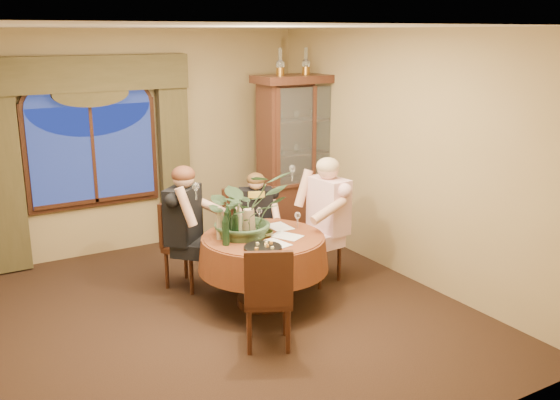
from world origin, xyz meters
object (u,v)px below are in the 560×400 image
chair_right (318,241)px  wine_bottle_0 (220,223)px  centerpiece_plant (244,179)px  wine_bottle_2 (226,229)px  chair_back (188,245)px  stoneware_vase (249,222)px  china_cabinet (305,159)px  olive_bowl (265,234)px  oil_lamp_right (331,60)px  person_scarf (256,223)px  wine_bottle_1 (228,220)px  chair_back_right (244,232)px  wine_bottle_4 (235,225)px  oil_lamp_left (280,62)px  person_pink (328,222)px  dining_table (263,270)px  wine_bottle_3 (239,222)px  oil_lamp_center (306,61)px  chair_front_left (268,296)px  person_back (184,232)px

chair_right → wine_bottle_0: (-1.26, -0.10, 0.44)m
centerpiece_plant → wine_bottle_2: 0.56m
chair_back → stoneware_vase: size_ratio=3.48×
china_cabinet → wine_bottle_2: china_cabinet is taller
chair_back → olive_bowl: bearing=90.0°
oil_lamp_right → person_scarf: 2.48m
chair_right → person_scarf: (-0.47, 0.60, 0.13)m
centerpiece_plant → wine_bottle_1: bearing=162.8°
chair_back → centerpiece_plant: bearing=86.8°
centerpiece_plant → oil_lamp_right: bearing=35.1°
chair_back_right → chair_back: size_ratio=1.00×
olive_bowl → chair_back: bearing=119.7°
chair_right → centerpiece_plant: (-0.98, -0.09, 0.85)m
stoneware_vase → wine_bottle_4: 0.21m
oil_lamp_left → chair_right: bearing=-102.8°
wine_bottle_2 → wine_bottle_4: size_ratio=1.00×
centerpiece_plant → wine_bottle_4: (-0.18, -0.13, -0.41)m
person_scarf → person_pink: bearing=147.3°
dining_table → person_pink: 0.94m
wine_bottle_1 → wine_bottle_3: (0.07, -0.11, 0.00)m
china_cabinet → stoneware_vase: 2.24m
chair_back_right → wine_bottle_4: bearing=74.0°
chair_back_right → olive_bowl: size_ratio=5.71×
chair_back_right → chair_back: 0.75m
oil_lamp_center → chair_back: size_ratio=0.35×
chair_front_left → wine_bottle_1: wine_bottle_1 is taller
oil_lamp_left → chair_back: size_ratio=0.35×
chair_front_left → wine_bottle_2: size_ratio=2.91×
stoneware_vase → person_back: bearing=131.9°
oil_lamp_right → wine_bottle_4: (-2.23, -1.57, -1.48)m
oil_lamp_center → chair_back_right: size_ratio=0.35×
dining_table → oil_lamp_right: bearing=39.5°
oil_lamp_right → chair_back_right: size_ratio=0.35×
chair_back → wine_bottle_1: wine_bottle_1 is taller
oil_lamp_left → chair_back: (-1.63, -0.74, -1.91)m
wine_bottle_2 → oil_lamp_left: bearing=45.8°
chair_back → wine_bottle_2: size_ratio=2.91×
centerpiece_plant → olive_bowl: (0.14, -0.16, -0.55)m
wine_bottle_0 → oil_lamp_left: bearing=42.7°
wine_bottle_1 → dining_table: bearing=-32.9°
wine_bottle_1 → wine_bottle_3: 0.13m
person_back → wine_bottle_0: person_back is taller
person_pink → olive_bowl: (-0.86, -0.10, 0.04)m
wine_bottle_4 → oil_lamp_left: bearing=47.1°
chair_right → chair_back: 1.46m
china_cabinet → wine_bottle_0: 2.44m
dining_table → oil_lamp_center: oil_lamp_center is taller
person_back → wine_bottle_2: bearing=59.1°
dining_table → china_cabinet: size_ratio=0.60×
china_cabinet → chair_back_right: (-1.28, -0.64, -0.63)m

